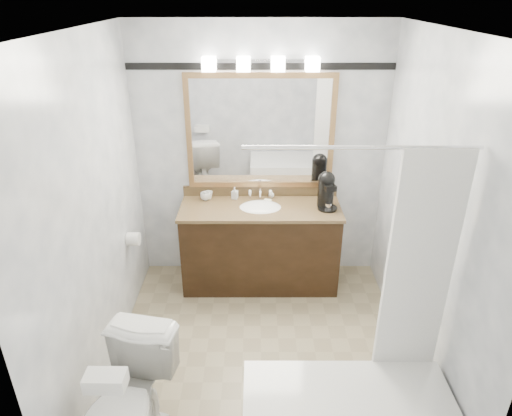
{
  "coord_description": "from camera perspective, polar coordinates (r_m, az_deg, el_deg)",
  "views": [
    {
      "loc": [
        -0.04,
        -2.89,
        2.72
      ],
      "look_at": [
        -0.04,
        0.35,
        1.16
      ],
      "focal_mm": 32.0,
      "sensor_mm": 36.0,
      "label": 1
    }
  ],
  "objects": [
    {
      "name": "vanity",
      "position": [
        4.52,
        0.52,
        -4.52
      ],
      "size": [
        1.53,
        0.58,
        0.97
      ],
      "color": "black",
      "rests_on": "ground"
    },
    {
      "name": "soap_bar",
      "position": [
        4.43,
        1.46,
        0.93
      ],
      "size": [
        0.08,
        0.07,
        0.02
      ],
      "primitive_type": "cube",
      "rotation": [
        0.0,
        0.0,
        -0.4
      ],
      "color": "#EBE9C2",
      "rests_on": "vanity"
    },
    {
      "name": "tissue_box",
      "position": [
        2.69,
        -18.28,
        -19.82
      ],
      "size": [
        0.22,
        0.12,
        0.09
      ],
      "primitive_type": "cube",
      "rotation": [
        0.0,
        0.0,
        -0.01
      ],
      "color": "white",
      "rests_on": "toilet"
    },
    {
      "name": "mirror",
      "position": [
        4.35,
        0.55,
        9.43
      ],
      "size": [
        1.4,
        0.04,
        1.1
      ],
      "color": "#AB7D4D",
      "rests_on": "room"
    },
    {
      "name": "accent_stripe",
      "position": [
        4.23,
        0.58,
        17.3
      ],
      "size": [
        2.4,
        0.01,
        0.06
      ],
      "primitive_type": "cube",
      "color": "black",
      "rests_on": "room"
    },
    {
      "name": "soap_bottle_a",
      "position": [
        4.48,
        -2.67,
        1.89
      ],
      "size": [
        0.07,
        0.07,
        0.12
      ],
      "primitive_type": "imported",
      "rotation": [
        0.0,
        0.0,
        -0.34
      ],
      "color": "white",
      "rests_on": "vanity"
    },
    {
      "name": "soap_bottle_b",
      "position": [
        4.51,
        1.93,
        1.76
      ],
      "size": [
        0.06,
        0.06,
        0.07
      ],
      "primitive_type": "imported",
      "rotation": [
        0.0,
        0.0,
        0.08
      ],
      "color": "white",
      "rests_on": "vanity"
    },
    {
      "name": "tp_roll",
      "position": [
        4.23,
        -15.08,
        -3.76
      ],
      "size": [
        0.11,
        0.12,
        0.12
      ],
      "primitive_type": "cylinder",
      "rotation": [
        0.0,
        1.57,
        0.0
      ],
      "color": "white",
      "rests_on": "room"
    },
    {
      "name": "coffee_maker",
      "position": [
        4.31,
        8.79,
        2.34
      ],
      "size": [
        0.19,
        0.23,
        0.35
      ],
      "rotation": [
        0.0,
        0.0,
        0.25
      ],
      "color": "black",
      "rests_on": "vanity"
    },
    {
      "name": "cup_left",
      "position": [
        4.49,
        -6.35,
        1.48
      ],
      "size": [
        0.11,
        0.11,
        0.08
      ],
      "primitive_type": "imported",
      "rotation": [
        0.0,
        0.0,
        -0.1
      ],
      "color": "white",
      "rests_on": "vanity"
    },
    {
      "name": "room",
      "position": [
        3.24,
        0.73,
        -1.25
      ],
      "size": [
        2.42,
        2.62,
        2.52
      ],
      "color": "gray",
      "rests_on": "ground"
    },
    {
      "name": "toilet",
      "position": [
        3.14,
        -15.94,
        -23.07
      ],
      "size": [
        0.61,
        0.87,
        0.81
      ],
      "primitive_type": "imported",
      "rotation": [
        0.0,
        0.0,
        -0.2
      ],
      "color": "white",
      "rests_on": "ground"
    },
    {
      "name": "cup_right",
      "position": [
        4.51,
        -5.96,
        1.6
      ],
      "size": [
        0.09,
        0.09,
        0.08
      ],
      "primitive_type": "imported",
      "rotation": [
        0.0,
        0.0,
        -0.08
      ],
      "color": "white",
      "rests_on": "vanity"
    },
    {
      "name": "vanity_light_bar",
      "position": [
        4.16,
        0.59,
        17.62
      ],
      "size": [
        1.02,
        0.14,
        0.12
      ],
      "color": "silver",
      "rests_on": "room"
    }
  ]
}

